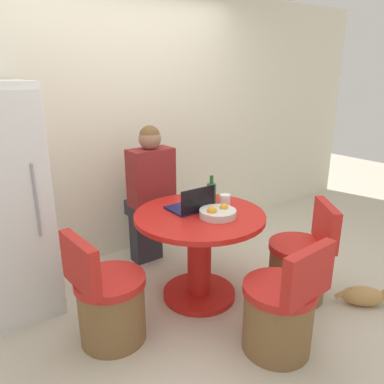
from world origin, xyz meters
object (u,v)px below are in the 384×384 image
object	(u,v)px
chair_left_side	(109,304)
chair_near_right_corner	(299,266)
fruit_bowl	(218,213)
cat	(365,296)
person_seated	(149,191)
laptop	(191,205)
bottle	(211,193)
chair_near_camera	(280,313)
dining_table	(199,245)

from	to	relation	value
chair_left_side	chair_near_right_corner	world-z (taller)	same
chair_left_side	fruit_bowl	world-z (taller)	fruit_bowl
fruit_bowl	cat	size ratio (longest dim) A/B	0.77
person_seated	laptop	distance (m)	0.64
fruit_bowl	chair_near_right_corner	bearing A→B (deg)	-31.01
bottle	chair_left_side	bearing A→B (deg)	-170.28
person_seated	fruit_bowl	bearing A→B (deg)	95.87
chair_left_side	bottle	xyz separation A→B (m)	(1.03, 0.18, 0.55)
chair_left_side	chair_near_camera	bearing A→B (deg)	-135.38
chair_near_camera	cat	xyz separation A→B (m)	(0.95, -0.08, -0.20)
dining_table	chair_left_side	size ratio (longest dim) A/B	1.26
laptop	cat	xyz separation A→B (m)	(1.00, -0.99, -0.69)
person_seated	cat	distance (m)	2.03
dining_table	cat	world-z (taller)	dining_table
chair_near_camera	cat	size ratio (longest dim) A/B	2.24
chair_left_side	person_seated	size ratio (longest dim) A/B	0.60
person_seated	chair_left_side	bearing A→B (deg)	44.86
chair_near_camera	laptop	world-z (taller)	laptop
bottle	person_seated	bearing A→B (deg)	111.53
person_seated	fruit_bowl	xyz separation A→B (m)	(0.09, -0.87, 0.03)
chair_near_camera	laptop	xyz separation A→B (m)	(-0.05, 0.92, 0.50)
dining_table	chair_near_right_corner	size ratio (longest dim) A/B	1.26
cat	bottle	bearing A→B (deg)	170.50
person_seated	bottle	xyz separation A→B (m)	(0.24, -0.61, 0.10)
fruit_bowl	bottle	size ratio (longest dim) A/B	1.15
fruit_bowl	bottle	bearing A→B (deg)	59.75
laptop	chair_near_camera	bearing A→B (deg)	93.09
laptop	chair_left_side	bearing A→B (deg)	10.62
bottle	chair_near_right_corner	bearing A→B (deg)	-54.60
chair_left_side	cat	world-z (taller)	chair_left_side
fruit_bowl	bottle	world-z (taller)	bottle
dining_table	bottle	xyz separation A→B (m)	(0.22, 0.12, 0.36)
dining_table	laptop	world-z (taller)	laptop
chair_near_camera	laptop	bearing A→B (deg)	-89.83
person_seated	laptop	size ratio (longest dim) A/B	4.23
person_seated	cat	xyz separation A→B (m)	(1.01, -1.63, -0.65)
fruit_bowl	cat	bearing A→B (deg)	-39.45
chair_near_right_corner	person_seated	bearing A→B (deg)	-114.34
fruit_bowl	person_seated	bearing A→B (deg)	95.87
laptop	bottle	world-z (taller)	bottle
dining_table	person_seated	distance (m)	0.78
chair_near_right_corner	bottle	bearing A→B (deg)	-107.87
chair_left_side	person_seated	bearing A→B (deg)	-48.82
chair_near_camera	chair_near_right_corner	distance (m)	0.70
dining_table	fruit_bowl	bearing A→B (deg)	-63.56
dining_table	bottle	distance (m)	0.44
fruit_bowl	laptop	bearing A→B (deg)	107.78
chair_left_side	chair_near_right_corner	size ratio (longest dim) A/B	1.00
laptop	fruit_bowl	bearing A→B (deg)	107.78
chair_left_side	dining_table	bearing A→B (deg)	-90.00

